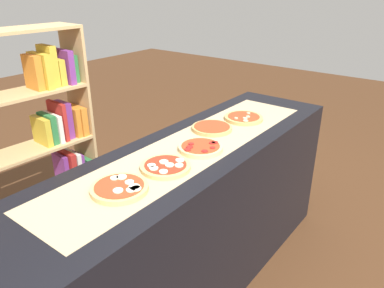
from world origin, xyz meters
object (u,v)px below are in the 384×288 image
(pizza_mozzarella_0, at_px, (120,188))
(pizza_mozzarella_1, at_px, (166,166))
(pizza_pepperoni_2, at_px, (201,148))
(pizza_mushroom_4, at_px, (244,118))
(bookshelf, at_px, (46,143))
(pizza_plain_3, at_px, (212,128))

(pizza_mozzarella_0, bearing_deg, pizza_mozzarella_1, -4.53)
(pizza_mozzarella_0, distance_m, pizza_pepperoni_2, 0.52)
(pizza_mushroom_4, bearing_deg, pizza_mozzarella_1, -176.79)
(pizza_pepperoni_2, xyz_separation_m, bookshelf, (-0.23, 1.07, -0.18))
(pizza_mozzarella_0, relative_size, pizza_pepperoni_2, 1.06)
(pizza_mozzarella_0, distance_m, pizza_mushroom_4, 1.05)
(pizza_mozzarella_0, height_order, bookshelf, bookshelf)
(pizza_mozzarella_0, bearing_deg, pizza_plain_3, 6.22)
(pizza_mozzarella_1, height_order, pizza_pepperoni_2, pizza_pepperoni_2)
(pizza_plain_3, bearing_deg, pizza_mozzarella_0, -173.78)
(pizza_mozzarella_0, distance_m, bookshelf, 1.09)
(pizza_plain_3, distance_m, pizza_mushroom_4, 0.27)
(pizza_plain_3, relative_size, pizza_mushroom_4, 0.98)
(pizza_mozzarella_0, relative_size, pizza_plain_3, 1.04)
(pizza_mozzarella_1, relative_size, pizza_pepperoni_2, 1.03)
(pizza_pepperoni_2, height_order, pizza_mushroom_4, same)
(pizza_mozzarella_0, distance_m, pizza_plain_3, 0.79)
(pizza_pepperoni_2, distance_m, bookshelf, 1.10)
(pizza_mozzarella_0, relative_size, pizza_mozzarella_1, 1.03)
(pizza_pepperoni_2, bearing_deg, pizza_mozzarella_0, 177.06)
(pizza_mozzarella_0, height_order, pizza_mushroom_4, same)
(pizza_mushroom_4, distance_m, bookshelf, 1.28)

